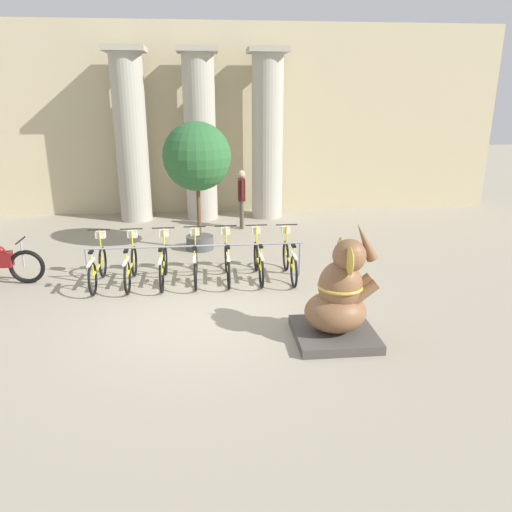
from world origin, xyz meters
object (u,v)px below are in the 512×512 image
Objects in this scene: elephant_statue at (339,300)px; potted_tree at (197,160)px; bicycle_2 at (163,264)px; bicycle_5 at (258,260)px; bicycle_6 at (289,260)px; bicycle_1 at (131,265)px; bicycle_3 at (196,262)px; person_pedestrian at (242,194)px; bicycle_0 at (98,266)px; bicycle_4 at (227,261)px.

potted_tree is (-2.27, 5.22, 1.63)m from elephant_statue.
bicycle_5 is at bearing 1.05° from bicycle_2.
bicycle_6 is 3.57m from potted_tree.
bicycle_1 and bicycle_3 have the same top height.
bicycle_3 is 4.54m from person_pedestrian.
bicycle_5 is at bearing -60.97° from potted_tree.
person_pedestrian is at bearing 90.49° from bicycle_5.
elephant_statue reaches higher than bicycle_3.
potted_tree is (-1.24, -2.01, 1.26)m from person_pedestrian.
potted_tree reaches higher than bicycle_2.
elephant_statue is 1.15× the size of person_pedestrian.
elephant_statue is (0.99, -2.93, 0.26)m from bicycle_5.
bicycle_0 is 0.87× the size of elephant_statue.
bicycle_2 is 1.00× the size of bicycle_4.
bicycle_5 is at bearing -0.82° from bicycle_4.
bicycle_5 is 0.54× the size of potted_tree.
bicycle_1 is at bearing -121.42° from person_pedestrian.
bicycle_1 is at bearing -121.27° from potted_tree.
bicycle_1 and bicycle_4 have the same top height.
bicycle_3 is 0.87× the size of elephant_statue.
bicycle_4 is 0.67m from bicycle_5.
bicycle_1 is 4.68m from elephant_statue.
bicycle_0 is at bearing -178.61° from bicycle_3.
bicycle_2 and bicycle_4 have the same top height.
bicycle_0 and bicycle_2 have the same top height.
bicycle_3 is 1.35m from bicycle_5.
bicycle_6 is at bearing 0.26° from bicycle_0.
elephant_statue is at bearing -33.40° from bicycle_0.
bicycle_3 is (1.35, 0.06, 0.00)m from bicycle_1.
bicycle_2 is at bearing -107.85° from potted_tree.
bicycle_3 is at bearing 2.35° from bicycle_1.
bicycle_4 is 1.00× the size of bicycle_6.
bicycle_1 is at bearing -178.87° from bicycle_5.
elephant_statue is 0.62× the size of potted_tree.
potted_tree reaches higher than bicycle_5.
elephant_statue is at bearing -66.54° from potted_tree.
bicycle_2 is 1.00× the size of bicycle_6.
bicycle_0 is 4.05m from bicycle_6.
bicycle_6 is (2.70, 0.01, 0.00)m from bicycle_2.
bicycle_2 is 1.00× the size of person_pedestrian.
bicycle_1 is (0.67, -0.01, 0.00)m from bicycle_0.
bicycle_3 is 1.00× the size of bicycle_6.
elephant_statue is 5.92m from potted_tree.
bicycle_1 is 1.00× the size of bicycle_6.
person_pedestrian is at bearing 65.40° from bicycle_2.
bicycle_0 is 3.37m from bicycle_5.
person_pedestrian reaches higher than bicycle_4.
bicycle_0 is 1.00× the size of bicycle_2.
bicycle_0 is 1.35m from bicycle_2.
bicycle_3 is 2.97m from potted_tree.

